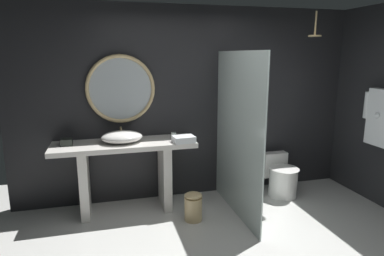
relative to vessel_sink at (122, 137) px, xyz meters
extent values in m
cube|color=#232326|center=(0.98, 0.35, 0.33)|extent=(4.80, 0.10, 2.60)
cube|color=silver|center=(0.03, 0.00, -0.10)|extent=(1.75, 0.56, 0.06)
cube|color=silver|center=(-0.48, 0.00, -0.55)|extent=(0.11, 0.48, 0.84)
cube|color=silver|center=(0.53, 0.00, -0.55)|extent=(0.11, 0.48, 0.84)
ellipsoid|color=white|center=(0.00, 0.00, 0.00)|extent=(0.50, 0.41, 0.14)
cylinder|color=#D6B77F|center=(0.00, 0.19, 0.01)|extent=(0.02, 0.02, 0.16)
cylinder|color=#D6B77F|center=(0.00, 0.13, 0.08)|extent=(0.02, 0.12, 0.02)
cylinder|color=silver|center=(0.65, 0.01, -0.03)|extent=(0.07, 0.07, 0.08)
cube|color=#282D28|center=(-0.65, 0.04, -0.03)|extent=(0.13, 0.14, 0.08)
torus|color=#D6B77F|center=(0.03, 0.26, 0.56)|extent=(0.88, 0.05, 0.88)
cylinder|color=#B2BCC1|center=(0.03, 0.27, 0.56)|extent=(0.80, 0.01, 0.80)
cube|color=silver|center=(1.35, -0.42, 0.03)|extent=(0.02, 1.45, 2.01)
cylinder|color=#D6B77F|center=(2.46, -0.21, 1.38)|extent=(0.02, 0.02, 0.29)
cylinder|color=#D6B77F|center=(2.46, -0.21, 1.23)|extent=(0.16, 0.16, 0.02)
cube|color=white|center=(3.19, -0.69, 0.21)|extent=(0.12, 0.39, 0.72)
cylinder|color=white|center=(3.19, -0.47, 0.34)|extent=(0.14, 0.14, 0.35)
sphere|color=white|center=(3.12, -0.69, 0.25)|extent=(0.07, 0.07, 0.07)
cylinder|color=white|center=(2.19, -0.12, -0.77)|extent=(0.39, 0.39, 0.40)
ellipsoid|color=white|center=(2.19, -0.12, -0.56)|extent=(0.41, 0.45, 0.02)
cube|color=white|center=(2.19, 0.15, -0.59)|extent=(0.35, 0.14, 0.36)
cylinder|color=#D6B77F|center=(0.78, -0.49, -0.83)|extent=(0.22, 0.22, 0.29)
ellipsoid|color=#D6B77F|center=(0.78, -0.49, -0.65)|extent=(0.22, 0.22, 0.06)
cube|color=white|center=(0.74, -0.18, -0.03)|extent=(0.28, 0.22, 0.08)
camera|label=1|loc=(-0.19, -4.12, 1.00)|focal=31.52mm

